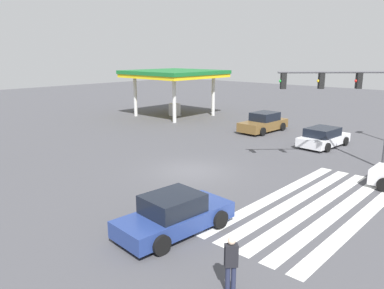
{
  "coord_description": "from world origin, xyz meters",
  "views": [
    {
      "loc": [
        -14.84,
        -13.64,
        6.45
      ],
      "look_at": [
        0.0,
        0.0,
        1.55
      ],
      "focal_mm": 35.0,
      "sensor_mm": 36.0,
      "label": 1
    }
  ],
  "objects_px": {
    "pedestrian": "(231,262)",
    "traffic_signal_mast": "(350,94)",
    "car_3": "(264,123)",
    "car_4": "(174,215)",
    "car_2": "(323,137)"
  },
  "relations": [
    {
      "from": "pedestrian",
      "to": "traffic_signal_mast",
      "type": "bearing_deg",
      "value": -39.26
    },
    {
      "from": "car_3",
      "to": "car_4",
      "type": "xyz_separation_m",
      "value": [
        -18.2,
        -7.58,
        -0.07
      ]
    },
    {
      "from": "traffic_signal_mast",
      "to": "car_3",
      "type": "bearing_deg",
      "value": -78.96
    },
    {
      "from": "traffic_signal_mast",
      "to": "car_2",
      "type": "height_order",
      "value": "traffic_signal_mast"
    },
    {
      "from": "car_4",
      "to": "traffic_signal_mast",
      "type": "bearing_deg",
      "value": -3.24
    },
    {
      "from": "car_3",
      "to": "pedestrian",
      "type": "xyz_separation_m",
      "value": [
        -19.72,
        -11.3,
        0.19
      ]
    },
    {
      "from": "car_2",
      "to": "car_3",
      "type": "relative_size",
      "value": 0.91
    },
    {
      "from": "car_3",
      "to": "car_4",
      "type": "distance_m",
      "value": 19.72
    },
    {
      "from": "car_2",
      "to": "pedestrian",
      "type": "bearing_deg",
      "value": -159.69
    },
    {
      "from": "car_3",
      "to": "pedestrian",
      "type": "bearing_deg",
      "value": 32.01
    },
    {
      "from": "traffic_signal_mast",
      "to": "car_3",
      "type": "relative_size",
      "value": 1.17
    },
    {
      "from": "traffic_signal_mast",
      "to": "car_2",
      "type": "distance_m",
      "value": 6.59
    },
    {
      "from": "traffic_signal_mast",
      "to": "car_4",
      "type": "bearing_deg",
      "value": 37.33
    },
    {
      "from": "car_3",
      "to": "car_4",
      "type": "bearing_deg",
      "value": 24.8
    },
    {
      "from": "car_4",
      "to": "car_3",
      "type": "bearing_deg",
      "value": 27.04
    }
  ]
}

